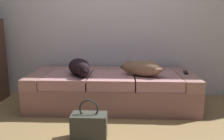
# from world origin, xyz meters

# --- Properties ---
(couch) EXTENTS (2.02, 0.86, 0.42)m
(couch) POSITION_xyz_m (0.00, 1.07, 0.21)
(couch) COLOR #92635E
(couch) RESTS_ON ground
(dog_dark) EXTENTS (0.39, 0.55, 0.20)m
(dog_dark) POSITION_xyz_m (-0.38, 0.93, 0.52)
(dog_dark) COLOR black
(dog_dark) RESTS_ON couch
(dog_tan) EXTENTS (0.53, 0.37, 0.19)m
(dog_tan) POSITION_xyz_m (0.36, 0.92, 0.52)
(dog_tan) COLOR brown
(dog_tan) RESTS_ON couch
(tv_remote) EXTENTS (0.07, 0.15, 0.02)m
(tv_remote) POSITION_xyz_m (0.92, 1.10, 0.43)
(tv_remote) COLOR black
(tv_remote) RESTS_ON couch
(handbag) EXTENTS (0.32, 0.18, 0.38)m
(handbag) POSITION_xyz_m (-0.17, 0.17, 0.13)
(handbag) COLOR #3B3C36
(handbag) RESTS_ON ground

